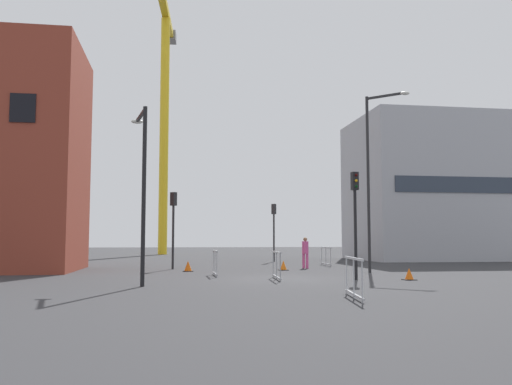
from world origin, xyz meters
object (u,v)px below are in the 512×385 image
object	(u,v)px
traffic_cone_orange	(283,266)
traffic_light_corner	(355,207)
pedestrian_walking	(305,250)
traffic_cone_striped	(409,275)
construction_crane	(164,87)
traffic_light_near	(173,217)
traffic_cone_by_barrier	(188,267)
streetlamp_short	(143,176)
traffic_light_far	(274,223)
streetlamp_tall	(373,168)

from	to	relation	value
traffic_cone_orange	traffic_light_corner	bearing A→B (deg)	-77.59
pedestrian_walking	traffic_cone_striped	xyz separation A→B (m)	(1.98, -8.49, -0.75)
traffic_light_corner	pedestrian_walking	distance (m)	8.33
construction_crane	traffic_light_corner	world-z (taller)	construction_crane
traffic_light_near	traffic_cone_by_barrier	bearing A→B (deg)	-70.29
streetlamp_short	traffic_cone_orange	world-z (taller)	streetlamp_short
streetlamp_short	construction_crane	bearing A→B (deg)	90.05
traffic_cone_by_barrier	construction_crane	bearing A→B (deg)	93.68
traffic_light_near	pedestrian_walking	size ratio (longest dim) A/B	2.43
traffic_light_far	construction_crane	bearing A→B (deg)	113.59
traffic_light_far	traffic_light_near	distance (m)	10.57
traffic_cone_striped	streetlamp_short	bearing A→B (deg)	-174.02
traffic_light_near	traffic_cone_orange	size ratio (longest dim) A/B	8.32
traffic_cone_by_barrier	traffic_light_corner	bearing A→B (deg)	-45.83
streetlamp_tall	traffic_light_near	size ratio (longest dim) A/B	2.09
streetlamp_short	traffic_light_far	xyz separation A→B (m)	(7.89, 17.93, -1.04)
construction_crane	traffic_cone_striped	xyz separation A→B (m)	(10.03, -35.02, -16.77)
streetlamp_short	traffic_cone_orange	size ratio (longest dim) A/B	12.57
traffic_light_near	traffic_light_corner	size ratio (longest dim) A/B	0.96
streetlamp_short	traffic_cone_striped	bearing A→B (deg)	5.98
traffic_light_near	traffic_cone_striped	size ratio (longest dim) A/B	8.70
traffic_light_near	traffic_cone_striped	bearing A→B (deg)	-44.62
construction_crane	pedestrian_walking	bearing A→B (deg)	-73.12
streetlamp_tall	streetlamp_short	size ratio (longest dim) A/B	1.38
construction_crane	traffic_light_far	distance (m)	24.42
pedestrian_walking	traffic_cone_by_barrier	size ratio (longest dim) A/B	3.23
traffic_light_far	traffic_cone_orange	world-z (taller)	traffic_light_far
construction_crane	traffic_light_near	distance (m)	29.85
traffic_light_far	traffic_cone_by_barrier	xyz separation A→B (m)	(-6.10, -10.11, -2.43)
streetlamp_tall	streetlamp_short	xyz separation A→B (m)	(-10.29, -5.41, -1.19)
traffic_light_far	traffic_light_corner	size ratio (longest dim) A/B	0.95
streetlamp_short	traffic_light_near	world-z (taller)	streetlamp_short
streetlamp_short	pedestrian_walking	size ratio (longest dim) A/B	3.67
streetlamp_tall	streetlamp_short	distance (m)	11.69
traffic_light_far	traffic_cone_by_barrier	distance (m)	12.06
pedestrian_walking	traffic_cone_striped	world-z (taller)	pedestrian_walking
traffic_cone_by_barrier	traffic_cone_striped	xyz separation A→B (m)	(8.21, -6.77, -0.02)
traffic_light_far	traffic_cone_striped	distance (m)	17.19
construction_crane	streetlamp_short	distance (m)	38.43
traffic_light_far	traffic_light_corner	xyz separation A→B (m)	(0.13, -16.53, 0.12)
traffic_cone_orange	traffic_cone_by_barrier	distance (m)	4.76
streetlamp_tall	traffic_cone_striped	bearing A→B (deg)	-93.88
traffic_light_far	traffic_light_near	world-z (taller)	traffic_light_near
traffic_cone_by_barrier	streetlamp_tall	bearing A→B (deg)	-15.79
traffic_light_far	traffic_light_near	xyz separation A→B (m)	(-6.84, -8.06, 0.02)
construction_crane	streetlamp_tall	world-z (taller)	construction_crane
traffic_light_far	traffic_light_near	size ratio (longest dim) A/B	0.99
traffic_cone_by_barrier	traffic_light_far	bearing A→B (deg)	58.90
traffic_cone_orange	construction_crane	bearing A→B (deg)	103.23
pedestrian_walking	traffic_cone_orange	bearing A→B (deg)	-136.25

